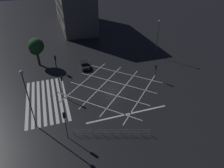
# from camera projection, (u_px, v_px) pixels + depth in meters

# --- Properties ---
(ground_plane) EXTENTS (200.00, 200.00, 0.00)m
(ground_plane) POSITION_uv_depth(u_px,v_px,m) (112.00, 88.00, 38.05)
(ground_plane) COLOR black
(road_markings) EXTENTS (20.20, 25.56, 0.01)m
(road_markings) POSITION_uv_depth(u_px,v_px,m) (67.00, 97.00, 35.48)
(road_markings) COLOR silver
(road_markings) RESTS_ON ground_plane
(traffic_light_sw_main) EXTENTS (0.39, 0.36, 3.65)m
(traffic_light_sw_main) POSITION_uv_depth(u_px,v_px,m) (55.00, 60.00, 42.16)
(traffic_light_sw_main) COLOR #424244
(traffic_light_sw_main) RESTS_ON ground_plane
(traffic_light_median_north) EXTENTS (0.36, 0.39, 3.34)m
(traffic_light_median_north) POSITION_uv_depth(u_px,v_px,m) (156.00, 69.00, 39.13)
(traffic_light_median_north) COLOR #424244
(traffic_light_median_north) RESTS_ON ground_plane
(traffic_light_median_south) EXTENTS (0.36, 0.39, 4.34)m
(traffic_light_median_south) POSITION_uv_depth(u_px,v_px,m) (62.00, 82.00, 33.84)
(traffic_light_median_south) COLOR #424244
(traffic_light_median_south) RESTS_ON ground_plane
(traffic_light_sw_cross) EXTENTS (0.36, 0.39, 3.80)m
(traffic_light_sw_cross) POSITION_uv_depth(u_px,v_px,m) (55.00, 60.00, 41.70)
(traffic_light_sw_cross) COLOR #424244
(traffic_light_sw_cross) RESTS_ON ground_plane
(traffic_light_se_main) EXTENTS (0.39, 0.36, 4.51)m
(traffic_light_se_main) POSITION_uv_depth(u_px,v_px,m) (65.00, 120.00, 25.93)
(traffic_light_se_main) COLOR #424244
(traffic_light_se_main) RESTS_ON ground_plane
(street_lamp_east) EXTENTS (0.51, 0.51, 9.38)m
(street_lamp_east) POSITION_uv_depth(u_px,v_px,m) (26.00, 90.00, 25.94)
(street_lamp_east) COLOR #424244
(street_lamp_east) RESTS_ON ground_plane
(street_lamp_west) EXTENTS (0.47, 0.47, 8.94)m
(street_lamp_west) POSITION_uv_depth(u_px,v_px,m) (158.00, 33.00, 46.48)
(street_lamp_west) COLOR #424244
(street_lamp_west) RESTS_ON ground_plane
(street_tree_near) EXTENTS (2.70, 2.70, 5.33)m
(street_tree_near) POSITION_uv_depth(u_px,v_px,m) (36.00, 49.00, 43.64)
(street_tree_near) COLOR brown
(street_tree_near) RESTS_ON ground_plane
(street_tree_far) EXTENTS (3.40, 3.40, 6.32)m
(street_tree_far) POSITION_uv_depth(u_px,v_px,m) (36.00, 46.00, 43.46)
(street_tree_far) COLOR brown
(street_tree_far) RESTS_ON ground_plane
(waiting_car) EXTENTS (4.14, 1.77, 1.36)m
(waiting_car) POSITION_uv_depth(u_px,v_px,m) (84.00, 65.00, 44.55)
(waiting_car) COLOR black
(waiting_car) RESTS_ON ground_plane
(pedestrian_railing) EXTENTS (3.37, 10.16, 1.05)m
(pedestrian_railing) POSITION_uv_depth(u_px,v_px,m) (112.00, 131.00, 27.66)
(pedestrian_railing) COLOR #9EA0A5
(pedestrian_railing) RESTS_ON ground_plane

